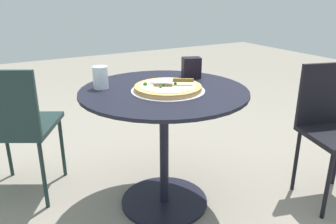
# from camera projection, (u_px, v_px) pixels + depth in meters

# --- Properties ---
(ground_plane) EXTENTS (10.00, 10.00, 0.00)m
(ground_plane) POSITION_uv_depth(u_px,v_px,m) (164.00, 202.00, 2.07)
(ground_plane) COLOR gray
(patio_table) EXTENTS (0.92, 0.92, 0.72)m
(patio_table) POSITION_uv_depth(u_px,v_px,m) (164.00, 123.00, 1.89)
(patio_table) COLOR black
(patio_table) RESTS_ON ground
(pizza_on_tray) EXTENTS (0.40, 0.40, 0.05)m
(pizza_on_tray) POSITION_uv_depth(u_px,v_px,m) (168.00, 88.00, 1.79)
(pizza_on_tray) COLOR silver
(pizza_on_tray) RESTS_ON patio_table
(pizza_server) EXTENTS (0.20, 0.15, 0.02)m
(pizza_server) POSITION_uv_depth(u_px,v_px,m) (174.00, 81.00, 1.78)
(pizza_server) COLOR silver
(pizza_server) RESTS_ON pizza_on_tray
(drinking_cup) EXTENTS (0.08, 0.08, 0.12)m
(drinking_cup) POSITION_uv_depth(u_px,v_px,m) (100.00, 77.00, 1.82)
(drinking_cup) COLOR silver
(drinking_cup) RESTS_ON patio_table
(napkin_dispenser) EXTENTS (0.13, 0.11, 0.12)m
(napkin_dispenser) POSITION_uv_depth(u_px,v_px,m) (191.00, 67.00, 2.05)
(napkin_dispenser) COLOR black
(napkin_dispenser) RESTS_ON patio_table
(patio_chair_near) EXTENTS (0.45, 0.45, 0.83)m
(patio_chair_near) POSITION_uv_depth(u_px,v_px,m) (333.00, 123.00, 1.99)
(patio_chair_near) COLOR black
(patio_chair_near) RESTS_ON ground
(patio_chair_far) EXTENTS (0.59, 0.59, 0.84)m
(patio_chair_far) POSITION_uv_depth(u_px,v_px,m) (12.00, 122.00, 1.95)
(patio_chair_far) COLOR #1C2F2E
(patio_chair_far) RESTS_ON ground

